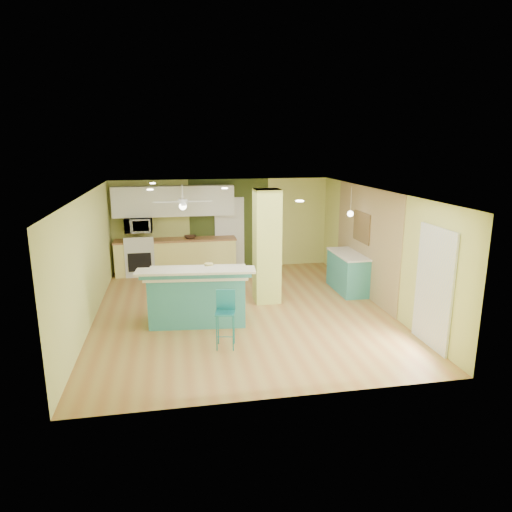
{
  "coord_description": "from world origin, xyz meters",
  "views": [
    {
      "loc": [
        -1.35,
        -9.03,
        3.44
      ],
      "look_at": [
        0.39,
        0.4,
        1.07
      ],
      "focal_mm": 32.0,
      "sensor_mm": 36.0,
      "label": 1
    }
  ],
  "objects_px": {
    "fruit_bowl": "(190,237)",
    "canister": "(209,267)",
    "side_counter": "(348,272)",
    "peninsula": "(198,295)",
    "bar_stool": "(225,310)"
  },
  "relations": [
    {
      "from": "side_counter",
      "to": "bar_stool",
      "type": "bearing_deg",
      "value": -141.82
    },
    {
      "from": "peninsula",
      "to": "side_counter",
      "type": "relative_size",
      "value": 1.56
    },
    {
      "from": "fruit_bowl",
      "to": "canister",
      "type": "xyz_separation_m",
      "value": [
        0.21,
        -3.59,
        0.12
      ]
    },
    {
      "from": "side_counter",
      "to": "canister",
      "type": "relative_size",
      "value": 8.3
    },
    {
      "from": "fruit_bowl",
      "to": "bar_stool",
      "type": "bearing_deg",
      "value": -85.53
    },
    {
      "from": "fruit_bowl",
      "to": "side_counter",
      "type": "bearing_deg",
      "value": -32.59
    },
    {
      "from": "peninsula",
      "to": "side_counter",
      "type": "xyz_separation_m",
      "value": [
        3.63,
        1.31,
        -0.08
      ]
    },
    {
      "from": "canister",
      "to": "side_counter",
      "type": "bearing_deg",
      "value": 20.72
    },
    {
      "from": "side_counter",
      "to": "canister",
      "type": "distance_m",
      "value": 3.69
    },
    {
      "from": "fruit_bowl",
      "to": "canister",
      "type": "height_order",
      "value": "canister"
    },
    {
      "from": "bar_stool",
      "to": "side_counter",
      "type": "relative_size",
      "value": 0.7
    },
    {
      "from": "bar_stool",
      "to": "side_counter",
      "type": "xyz_separation_m",
      "value": [
        3.23,
        2.54,
        -0.21
      ]
    },
    {
      "from": "side_counter",
      "to": "fruit_bowl",
      "type": "bearing_deg",
      "value": 147.41
    },
    {
      "from": "peninsula",
      "to": "bar_stool",
      "type": "relative_size",
      "value": 2.24
    },
    {
      "from": "bar_stool",
      "to": "canister",
      "type": "xyz_separation_m",
      "value": [
        -0.17,
        1.25,
        0.43
      ]
    }
  ]
}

